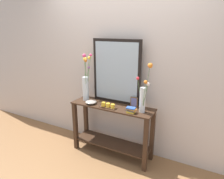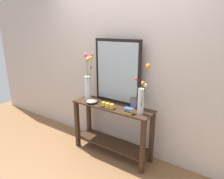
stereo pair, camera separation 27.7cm
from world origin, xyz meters
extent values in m
cube|color=brown|center=(0.00, 0.00, -0.01)|extent=(7.00, 6.00, 0.02)
cube|color=beige|center=(0.00, 0.30, 1.35)|extent=(6.40, 0.08, 2.70)
cube|color=#382316|center=(0.00, 0.00, 0.77)|extent=(1.21, 0.36, 0.02)
cube|color=#382316|center=(0.00, 0.00, 0.18)|extent=(1.15, 0.32, 0.02)
cube|color=#382316|center=(-0.57, -0.14, 0.38)|extent=(0.06, 0.06, 0.76)
cube|color=#382316|center=(0.57, -0.14, 0.38)|extent=(0.06, 0.06, 0.76)
cube|color=#382316|center=(-0.57, 0.14, 0.38)|extent=(0.06, 0.06, 0.76)
cube|color=#382316|center=(0.57, 0.14, 0.38)|extent=(0.06, 0.06, 0.76)
cube|color=black|center=(-0.01, 0.15, 1.24)|extent=(0.74, 0.03, 0.92)
cube|color=#9EADB7|center=(-0.01, 0.13, 1.24)|extent=(0.66, 0.00, 0.84)
cylinder|color=silver|center=(-0.46, 0.02, 0.96)|extent=(0.09, 0.09, 0.36)
cylinder|color=#4C753D|center=(-0.50, 0.07, 1.10)|extent=(0.05, 0.11, 0.59)
sphere|color=yellow|center=(-0.52, 0.12, 1.39)|extent=(0.06, 0.06, 0.06)
cylinder|color=#4C753D|center=(-0.44, 0.03, 1.11)|extent=(0.06, 0.07, 0.62)
sphere|color=yellow|center=(-0.41, 0.06, 1.42)|extent=(0.05, 0.05, 0.05)
cylinder|color=#4C753D|center=(-0.42, -0.03, 1.14)|extent=(0.05, 0.10, 0.67)
sphere|color=#EA4275|center=(-0.40, -0.08, 1.47)|extent=(0.05, 0.05, 0.05)
cylinder|color=#4C753D|center=(-0.46, 0.05, 1.04)|extent=(0.02, 0.11, 0.47)
sphere|color=#B24CB7|center=(-0.45, 0.10, 1.27)|extent=(0.04, 0.04, 0.04)
cylinder|color=#4C753D|center=(-0.40, 0.01, 1.14)|extent=(0.13, 0.04, 0.67)
sphere|color=#EA4275|center=(-0.34, 0.00, 1.48)|extent=(0.04, 0.04, 0.04)
cylinder|color=#4C753D|center=(-0.45, 0.02, 1.10)|extent=(0.01, 0.01, 0.59)
sphere|color=orange|center=(-0.45, 0.02, 1.39)|extent=(0.05, 0.05, 0.05)
cylinder|color=silver|center=(0.45, -0.02, 0.95)|extent=(0.08, 0.08, 0.33)
cylinder|color=#4C753D|center=(0.50, -0.02, 1.11)|extent=(0.09, 0.03, 0.61)
sphere|color=orange|center=(0.54, -0.04, 1.41)|extent=(0.06, 0.06, 0.06)
cylinder|color=#4C753D|center=(0.42, -0.03, 1.02)|extent=(0.08, 0.02, 0.43)
sphere|color=red|center=(0.38, -0.03, 1.23)|extent=(0.04, 0.04, 0.04)
cylinder|color=#4C753D|center=(0.50, -0.06, 1.00)|extent=(0.08, 0.07, 0.39)
sphere|color=silver|center=(0.54, -0.09, 1.19)|extent=(0.04, 0.04, 0.04)
cylinder|color=#4C753D|center=(0.49, -0.07, 1.01)|extent=(0.06, 0.09, 0.42)
sphere|color=orange|center=(0.52, -0.12, 1.22)|extent=(0.04, 0.04, 0.04)
cube|color=#472D1C|center=(-0.01, -0.10, 0.79)|extent=(0.24, 0.09, 0.01)
cylinder|color=gold|center=(-0.08, -0.10, 0.82)|extent=(0.06, 0.06, 0.05)
cylinder|color=gold|center=(-0.01, -0.10, 0.82)|extent=(0.06, 0.06, 0.05)
cylinder|color=gold|center=(0.07, -0.10, 0.82)|extent=(0.06, 0.06, 0.05)
cube|color=brown|center=(0.29, 0.10, 0.85)|extent=(0.11, 0.01, 0.14)
cube|color=#6567A1|center=(0.29, 0.09, 0.85)|extent=(0.08, 0.00, 0.12)
cylinder|color=#9E9389|center=(-0.30, -0.09, 0.79)|extent=(0.06, 0.06, 0.01)
ellipsoid|color=#9E9389|center=(-0.30, -0.09, 0.81)|extent=(0.16, 0.16, 0.04)
cube|color=gold|center=(0.34, -0.11, 0.80)|extent=(0.10, 0.08, 0.03)
cube|color=#424247|center=(0.33, -0.11, 0.82)|extent=(0.12, 0.08, 0.01)
cube|color=orange|center=(0.34, -0.11, 0.83)|extent=(0.14, 0.08, 0.02)
cube|color=#2D519E|center=(0.34, -0.11, 0.85)|extent=(0.12, 0.09, 0.01)
camera|label=1|loc=(1.26, -2.34, 1.84)|focal=32.11mm
camera|label=2|loc=(1.49, -2.19, 1.84)|focal=32.11mm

